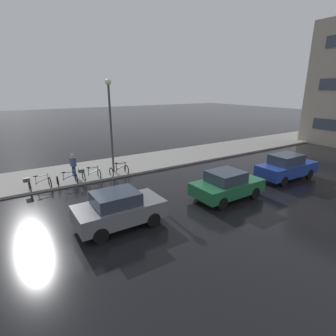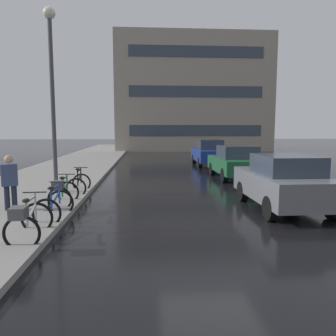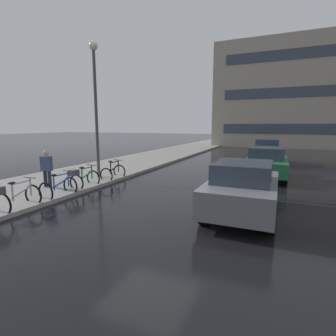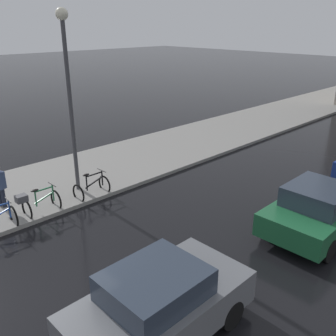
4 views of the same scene
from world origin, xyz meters
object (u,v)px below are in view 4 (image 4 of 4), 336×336
(car_green, at_px, (318,209))
(streetlamp, at_px, (68,80))
(car_grey, at_px, (160,304))
(bicycle_third, at_px, (37,202))
(bicycle_farthest, at_px, (92,188))

(car_green, height_order, streetlamp, streetlamp)
(streetlamp, bearing_deg, car_grey, -19.15)
(car_green, bearing_deg, streetlamp, -154.21)
(car_green, relative_size, streetlamp, 0.62)
(car_grey, height_order, streetlamp, streetlamp)
(streetlamp, bearing_deg, bicycle_third, -69.93)
(car_grey, relative_size, streetlamp, 0.60)
(bicycle_third, distance_m, streetlamp, 4.14)
(bicycle_farthest, bearing_deg, bicycle_third, -91.88)
(bicycle_third, bearing_deg, car_green, 39.31)
(car_grey, bearing_deg, bicycle_farthest, 157.93)
(bicycle_third, xyz_separation_m, car_grey, (6.42, -0.56, 0.32))
(car_grey, xyz_separation_m, car_green, (0.30, 6.05, -0.03))
(car_green, bearing_deg, bicycle_farthest, -152.38)
(car_grey, height_order, car_green, car_grey)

